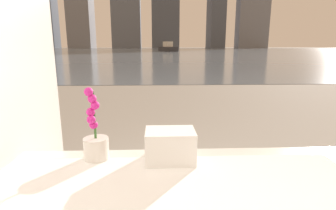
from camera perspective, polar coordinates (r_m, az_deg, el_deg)
potted_orchid at (r=1.39m, az=-15.53°, el=-7.30°), size 0.13×0.13×0.37m
towel_stack at (r=1.33m, az=0.48°, el=-8.82°), size 0.25×0.18×0.16m
harbor_water at (r=62.43m, az=-2.15°, el=11.79°), size 180.00×110.00×0.01m
harbor_boat_0 at (r=51.94m, az=-0.03°, el=12.32°), size 3.69×5.24×1.87m
harbor_boat_1 at (r=48.48m, az=-26.25°, el=10.93°), size 1.83×4.63×1.71m
skyline_tower_2 at (r=119.70m, az=-9.08°, el=18.07°), size 12.19×6.48×24.82m
skyline_tower_3 at (r=119.71m, az=-0.59°, el=21.04°), size 11.61×9.25×36.51m
skyline_tower_5 at (r=126.98m, az=18.14°, el=20.93°), size 13.03×6.98×40.74m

